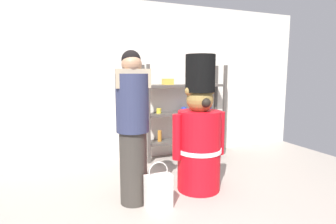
{
  "coord_description": "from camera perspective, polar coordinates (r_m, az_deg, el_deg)",
  "views": [
    {
      "loc": [
        -1.2,
        -2.21,
        1.43
      ],
      "look_at": [
        -0.07,
        0.62,
        1.0
      ],
      "focal_mm": 28.93,
      "sensor_mm": 36.0,
      "label": 1
    }
  ],
  "objects": [
    {
      "name": "merchandise_shelf",
      "position": [
        4.69,
        3.68,
        0.34
      ],
      "size": [
        1.46,
        0.35,
        1.58
      ],
      "color": "#4C4742",
      "rests_on": "ground_plane"
    },
    {
      "name": "back_wall",
      "position": [
        4.58,
        -6.57,
        6.33
      ],
      "size": [
        6.4,
        0.12,
        2.6
      ],
      "primitive_type": "cube",
      "color": "silver",
      "rests_on": "ground_plane"
    },
    {
      "name": "teddy_bear_guard",
      "position": [
        3.33,
        6.6,
        -4.78
      ],
      "size": [
        0.7,
        0.55,
        1.66
      ],
      "color": "red",
      "rests_on": "ground_plane"
    },
    {
      "name": "person_shopper",
      "position": [
        2.96,
        -7.43,
        -3.01
      ],
      "size": [
        0.37,
        0.35,
        1.68
      ],
      "color": "#38332D",
      "rests_on": "ground_plane"
    },
    {
      "name": "ground_plane",
      "position": [
        2.9,
        6.29,
        -21.62
      ],
      "size": [
        6.4,
        6.4,
        0.0
      ],
      "primitive_type": "plane",
      "color": "#9E9389"
    },
    {
      "name": "shopping_bag",
      "position": [
        3.01,
        -2.03,
        -16.27
      ],
      "size": [
        0.29,
        0.13,
        0.52
      ],
      "color": "silver",
      "rests_on": "ground_plane"
    }
  ]
}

